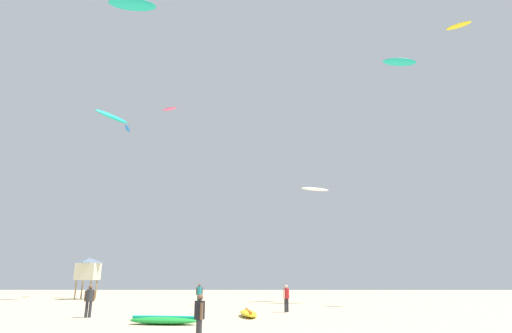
# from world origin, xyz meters

# --- Properties ---
(person_foreground) EXTENTS (0.38, 0.51, 1.66)m
(person_foreground) POSITION_xyz_m (-1.89, 4.37, 0.97)
(person_foreground) COLOR #2D2D33
(person_foreground) RESTS_ON ground
(person_midground) EXTENTS (0.58, 0.40, 1.78)m
(person_midground) POSITION_xyz_m (-9.59, 13.50, 1.04)
(person_midground) COLOR #2D2D33
(person_midground) RESTS_ON ground
(person_left) EXTENTS (0.55, 0.38, 1.68)m
(person_left) POSITION_xyz_m (-4.62, 22.98, 0.98)
(person_left) COLOR teal
(person_left) RESTS_ON ground
(person_right) EXTENTS (0.43, 0.44, 1.72)m
(person_right) POSITION_xyz_m (2.01, 17.10, 1.01)
(person_right) COLOR #2D2D33
(person_right) RESTS_ON ground
(kite_grounded_near) EXTENTS (3.55, 1.37, 0.41)m
(kite_grounded_near) POSITION_xyz_m (-4.46, 10.14, 0.20)
(kite_grounded_near) COLOR green
(kite_grounded_near) RESTS_ON ground
(kite_grounded_mid) EXTENTS (1.35, 3.39, 0.43)m
(kite_grounded_mid) POSITION_xyz_m (-0.41, 14.07, 0.19)
(kite_grounded_mid) COLOR yellow
(kite_grounded_mid) RESTS_ON ground
(lifeguard_tower) EXTENTS (2.30, 2.30, 4.15)m
(lifeguard_tower) POSITION_xyz_m (-17.63, 32.02, 3.05)
(lifeguard_tower) COLOR #8C704C
(lifeguard_tower) RESTS_ON ground
(kite_aloft_0) EXTENTS (4.43, 1.92, 0.91)m
(kite_aloft_0) POSITION_xyz_m (-11.37, 20.46, 26.32)
(kite_aloft_0) COLOR #19B29E
(kite_aloft_1) EXTENTS (2.07, 1.68, 0.30)m
(kite_aloft_1) POSITION_xyz_m (18.40, 20.90, 24.24)
(kite_aloft_1) COLOR yellow
(kite_aloft_2) EXTENTS (3.27, 4.40, 1.09)m
(kite_aloft_2) POSITION_xyz_m (-15.88, 29.70, 19.12)
(kite_aloft_2) COLOR #19B29E
(kite_aloft_3) EXTENTS (3.14, 1.96, 0.42)m
(kite_aloft_3) POSITION_xyz_m (5.71, 27.52, 10.50)
(kite_aloft_3) COLOR white
(kite_aloft_5) EXTENTS (3.54, 1.33, 0.66)m
(kite_aloft_5) POSITION_xyz_m (14.28, 24.91, 22.89)
(kite_aloft_5) COLOR #19B29E
(kite_aloft_6) EXTENTS (2.16, 1.50, 0.30)m
(kite_aloft_6) POSITION_xyz_m (-10.81, 34.51, 22.14)
(kite_aloft_6) COLOR #E5598C
(kite_aloft_7) EXTENTS (1.15, 2.42, 0.55)m
(kite_aloft_7) POSITION_xyz_m (-16.04, 35.28, 19.86)
(kite_aloft_7) COLOR blue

